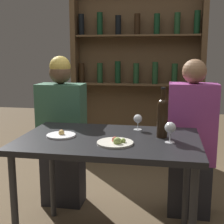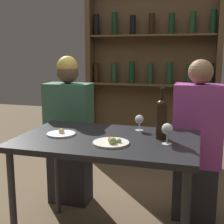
{
  "view_description": "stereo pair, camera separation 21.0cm",
  "coord_description": "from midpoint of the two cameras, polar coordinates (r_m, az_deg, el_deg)",
  "views": [
    {
      "loc": [
        0.37,
        -1.92,
        1.32
      ],
      "look_at": [
        0.0,
        0.11,
        0.92
      ],
      "focal_mm": 50.0,
      "sensor_mm": 36.0,
      "label": 1
    },
    {
      "loc": [
        0.57,
        -1.88,
        1.32
      ],
      "look_at": [
        0.0,
        0.11,
        0.92
      ],
      "focal_mm": 50.0,
      "sensor_mm": 36.0,
      "label": 2
    }
  ],
  "objects": [
    {
      "name": "seated_person_left",
      "position": [
        2.73,
        -11.3,
        -4.25
      ],
      "size": [
        0.39,
        0.22,
        1.29
      ],
      "color": "#26262B",
      "rests_on": "ground_plane"
    },
    {
      "name": "seated_person_right",
      "position": [
        2.55,
        11.96,
        -5.77
      ],
      "size": [
        0.37,
        0.22,
        1.27
      ],
      "color": "#26262B",
      "rests_on": "ground_plane"
    },
    {
      "name": "food_plate_1",
      "position": [
        1.89,
        -2.5,
        -5.58
      ],
      "size": [
        0.22,
        0.22,
        0.05
      ],
      "color": "silver",
      "rests_on": "dining_table"
    },
    {
      "name": "wine_rack_wall",
      "position": [
        3.73,
        2.99,
        9.3
      ],
      "size": [
        1.55,
        0.21,
        2.34
      ],
      "color": "#4C3823",
      "rests_on": "ground_plane"
    },
    {
      "name": "wine_glass_0",
      "position": [
        1.91,
        7.54,
        -3.0
      ],
      "size": [
        0.07,
        0.07,
        0.13
      ],
      "color": "silver",
      "rests_on": "dining_table"
    },
    {
      "name": "food_plate_0",
      "position": [
        2.11,
        -12.12,
        -4.11
      ],
      "size": [
        0.19,
        0.19,
        0.04
      ],
      "color": "white",
      "rests_on": "dining_table"
    },
    {
      "name": "dining_table",
      "position": [
        2.05,
        -3.51,
        -6.85
      ],
      "size": [
        1.17,
        0.75,
        0.77
      ],
      "color": "black",
      "rests_on": "ground_plane"
    },
    {
      "name": "wine_bottle",
      "position": [
        2.02,
        6.3,
        -0.74
      ],
      "size": [
        0.07,
        0.07,
        0.33
      ],
      "color": "black",
      "rests_on": "dining_table"
    },
    {
      "name": "wine_glass_1",
      "position": [
        2.22,
        2.04,
        -1.38
      ],
      "size": [
        0.06,
        0.06,
        0.11
      ],
      "color": "silver",
      "rests_on": "dining_table"
    }
  ]
}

